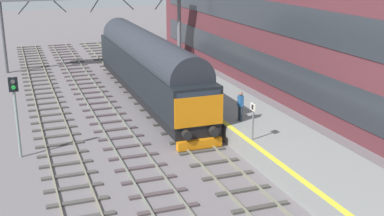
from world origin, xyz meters
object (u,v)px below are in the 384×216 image
object	(u,v)px
signal_post_near	(16,108)
waiting_passenger	(240,103)
diesel_locomotive	(148,65)
platform_number_sign	(253,116)

from	to	relation	value
signal_post_near	waiting_passenger	bearing A→B (deg)	-6.74
diesel_locomotive	waiting_passenger	size ratio (longest dim) A/B	12.16
signal_post_near	waiting_passenger	distance (m)	11.49
signal_post_near	waiting_passenger	xyz separation A→B (m)	(11.40, -1.35, -0.59)
signal_post_near	platform_number_sign	xyz separation A→B (m)	(10.70, -4.16, -0.34)
waiting_passenger	platform_number_sign	bearing A→B (deg)	156.73
platform_number_sign	waiting_passenger	xyz separation A→B (m)	(0.70, 2.82, -0.25)
diesel_locomotive	signal_post_near	bearing A→B (deg)	-138.41
diesel_locomotive	waiting_passenger	distance (m)	9.50
diesel_locomotive	platform_number_sign	xyz separation A→B (m)	(1.95, -11.93, -0.25)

